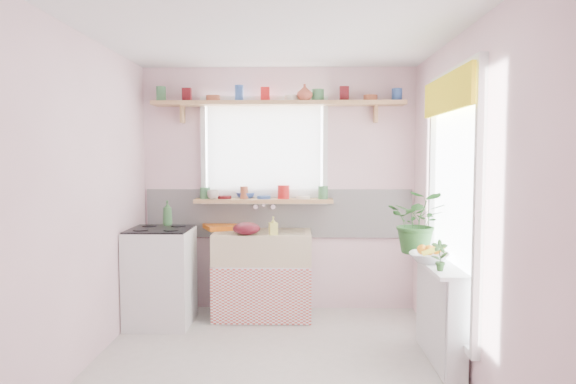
{
  "coord_description": "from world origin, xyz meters",
  "views": [
    {
      "loc": [
        0.2,
        -3.7,
        1.59
      ],
      "look_at": [
        0.11,
        0.55,
        1.29
      ],
      "focal_mm": 32.0,
      "sensor_mm": 36.0,
      "label": 1
    }
  ],
  "objects": [
    {
      "name": "room",
      "position": [
        0.66,
        0.86,
        1.37
      ],
      "size": [
        3.2,
        3.2,
        3.2
      ],
      "color": "beige",
      "rests_on": "ground"
    },
    {
      "name": "sink_unit",
      "position": [
        -0.15,
        1.29,
        0.43
      ],
      "size": [
        0.95,
        0.65,
        1.11
      ],
      "color": "white",
      "rests_on": "ground"
    },
    {
      "name": "cooker",
      "position": [
        -1.1,
        1.05,
        0.46
      ],
      "size": [
        0.58,
        0.58,
        0.93
      ],
      "color": "white",
      "rests_on": "ground"
    },
    {
      "name": "radiator_ledge",
      "position": [
        1.3,
        0.2,
        0.4
      ],
      "size": [
        0.22,
        0.95,
        0.78
      ],
      "color": "white",
      "rests_on": "ground"
    },
    {
      "name": "windowsill",
      "position": [
        -0.15,
        1.48,
        1.14
      ],
      "size": [
        1.4,
        0.22,
        0.04
      ],
      "primitive_type": "cube",
      "color": "tan",
      "rests_on": "room"
    },
    {
      "name": "pine_shelf",
      "position": [
        0.0,
        1.47,
        2.12
      ],
      "size": [
        2.52,
        0.24,
        0.04
      ],
      "primitive_type": "cube",
      "color": "tan",
      "rests_on": "room"
    },
    {
      "name": "shelf_crockery",
      "position": [
        -0.02,
        1.47,
        2.19
      ],
      "size": [
        2.47,
        0.11,
        0.12
      ],
      "color": "#3F7F4C",
      "rests_on": "pine_shelf"
    },
    {
      "name": "sill_crockery",
      "position": [
        -0.17,
        1.48,
        1.22
      ],
      "size": [
        1.35,
        0.11,
        0.12
      ],
      "color": "#3F7F4C",
      "rests_on": "windowsill"
    },
    {
      "name": "dish_tray",
      "position": [
        -0.53,
        1.5,
        0.87
      ],
      "size": [
        0.54,
        0.48,
        0.04
      ],
      "primitive_type": "cube",
      "rotation": [
        0.0,
        0.0,
        0.41
      ],
      "color": "orange",
      "rests_on": "sink_unit"
    },
    {
      "name": "colander",
      "position": [
        -0.29,
        1.1,
        0.91
      ],
      "size": [
        0.29,
        0.29,
        0.12
      ],
      "primitive_type": "ellipsoid",
      "rotation": [
        0.0,
        0.0,
        0.14
      ],
      "color": "#530E19",
      "rests_on": "sink_unit"
    },
    {
      "name": "jade_plant",
      "position": [
        1.21,
        0.6,
        1.04
      ],
      "size": [
        0.59,
        0.56,
        0.53
      ],
      "primitive_type": "imported",
      "rotation": [
        0.0,
        0.0,
        -0.35
      ],
      "color": "#275923",
      "rests_on": "radiator_ledge"
    },
    {
      "name": "fruit_bowl",
      "position": [
        1.21,
        0.22,
        0.81
      ],
      "size": [
        0.38,
        0.38,
        0.07
      ],
      "primitive_type": "imported",
      "rotation": [
        0.0,
        0.0,
        -0.28
      ],
      "color": "silver",
      "rests_on": "radiator_ledge"
    },
    {
      "name": "herb_pot",
      "position": [
        1.21,
        -0.07,
        0.89
      ],
      "size": [
        0.12,
        0.09,
        0.22
      ],
      "primitive_type": "imported",
      "rotation": [
        0.0,
        0.0,
        -0.07
      ],
      "color": "#2D5A24",
      "rests_on": "radiator_ledge"
    },
    {
      "name": "soap_bottle_sink",
      "position": [
        -0.04,
        1.1,
        0.94
      ],
      "size": [
        0.09,
        0.1,
        0.17
      ],
      "primitive_type": "imported",
      "rotation": [
        0.0,
        0.0,
        0.24
      ],
      "color": "#E1E064",
      "rests_on": "sink_unit"
    },
    {
      "name": "sill_cup",
      "position": [
        -0.66,
        1.42,
        1.21
      ],
      "size": [
        0.15,
        0.15,
        0.09
      ],
      "primitive_type": "imported",
      "rotation": [
        0.0,
        0.0,
        -0.33
      ],
      "color": "beige",
      "rests_on": "windowsill"
    },
    {
      "name": "sill_bowl",
      "position": [
        -0.34,
        1.54,
        1.19
      ],
      "size": [
        0.21,
        0.21,
        0.06
      ],
      "primitive_type": "imported",
      "rotation": [
        0.0,
        0.0,
        0.12
      ],
      "color": "#2F4B99",
      "rests_on": "windowsill"
    },
    {
      "name": "shelf_vase",
      "position": [
        0.26,
        1.41,
        2.22
      ],
      "size": [
        0.19,
        0.19,
        0.16
      ],
      "primitive_type": "imported",
      "rotation": [
        0.0,
        0.0,
        0.24
      ],
      "color": "#AD4B35",
      "rests_on": "pine_shelf"
    },
    {
      "name": "cooker_bottle",
      "position": [
        -1.08,
        1.27,
        1.04
      ],
      "size": [
        0.1,
        0.1,
        0.25
      ],
      "primitive_type": "imported",
      "rotation": [
        0.0,
        0.0,
        -0.02
      ],
      "color": "#408044",
      "rests_on": "cooker"
    },
    {
      "name": "fruit",
      "position": [
        1.22,
        0.23,
        0.87
      ],
      "size": [
        0.2,
        0.14,
        0.1
      ],
      "color": "orange",
      "rests_on": "fruit_bowl"
    }
  ]
}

